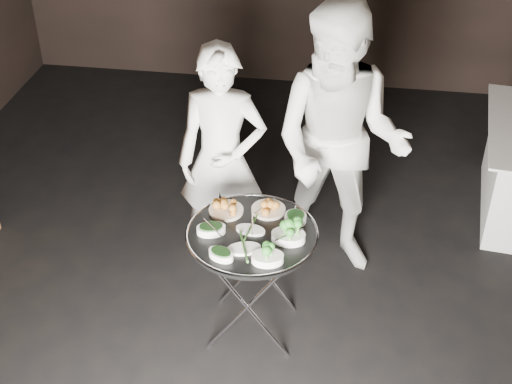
# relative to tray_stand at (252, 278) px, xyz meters

# --- Properties ---
(floor) EXTENTS (6.00, 7.00, 0.05)m
(floor) POSITION_rel_tray_stand_xyz_m (0.15, 0.04, -0.45)
(floor) COLOR black
(floor) RESTS_ON ground
(tray_stand) EXTENTS (0.51, 0.43, 0.75)m
(tray_stand) POSITION_rel_tray_stand_xyz_m (0.00, 0.00, 0.00)
(tray_stand) COLOR silver
(tray_stand) RESTS_ON floor
(serving_tray) EXTENTS (0.77, 0.77, 0.04)m
(serving_tray) POSITION_rel_tray_stand_xyz_m (0.00, -0.00, 0.34)
(serving_tray) COLOR black
(serving_tray) RESTS_ON tray_stand
(potato_plate_a) EXTENTS (0.21, 0.21, 0.08)m
(potato_plate_a) POSITION_rel_tray_stand_xyz_m (-0.18, 0.17, 0.38)
(potato_plate_a) COLOR beige
(potato_plate_a) RESTS_ON serving_tray
(potato_plate_b) EXTENTS (0.20, 0.20, 0.07)m
(potato_plate_b) POSITION_rel_tray_stand_xyz_m (0.06, 0.22, 0.38)
(potato_plate_b) COLOR beige
(potato_plate_b) RESTS_ON serving_tray
(greens_bowl) EXTENTS (0.13, 0.13, 0.07)m
(greens_bowl) POSITION_rel_tray_stand_xyz_m (0.23, 0.14, 0.38)
(greens_bowl) COLOR white
(greens_bowl) RESTS_ON serving_tray
(asparagus_plate_a) EXTENTS (0.19, 0.12, 0.04)m
(asparagus_plate_a) POSITION_rel_tray_stand_xyz_m (-0.01, 0.01, 0.36)
(asparagus_plate_a) COLOR white
(asparagus_plate_a) RESTS_ON serving_tray
(asparagus_plate_b) EXTENTS (0.21, 0.16, 0.04)m
(asparagus_plate_b) POSITION_rel_tray_stand_xyz_m (-0.02, -0.16, 0.37)
(asparagus_plate_b) COLOR white
(asparagus_plate_b) RESTS_ON serving_tray
(spinach_bowl_a) EXTENTS (0.19, 0.15, 0.07)m
(spinach_bowl_a) POSITION_rel_tray_stand_xyz_m (-0.23, -0.04, 0.38)
(spinach_bowl_a) COLOR white
(spinach_bowl_a) RESTS_ON serving_tray
(spinach_bowl_b) EXTENTS (0.18, 0.15, 0.06)m
(spinach_bowl_b) POSITION_rel_tray_stand_xyz_m (-0.13, -0.24, 0.38)
(spinach_bowl_b) COLOR white
(spinach_bowl_b) RESTS_ON serving_tray
(broccoli_bowl_a) EXTENTS (0.19, 0.14, 0.08)m
(broccoli_bowl_a) POSITION_rel_tray_stand_xyz_m (0.21, -0.04, 0.38)
(broccoli_bowl_a) COLOR white
(broccoli_bowl_a) RESTS_ON serving_tray
(broccoli_bowl_b) EXTENTS (0.20, 0.15, 0.07)m
(broccoli_bowl_b) POSITION_rel_tray_stand_xyz_m (0.12, -0.24, 0.38)
(broccoli_bowl_b) COLOR white
(broccoli_bowl_b) RESTS_ON serving_tray
(serving_utensils) EXTENTS (0.58, 0.42, 0.01)m
(serving_utensils) POSITION_rel_tray_stand_xyz_m (0.02, 0.07, 0.40)
(serving_utensils) COLOR silver
(serving_utensils) RESTS_ON serving_tray
(waiter_left) EXTENTS (0.60, 0.41, 1.60)m
(waiter_left) POSITION_rel_tray_stand_xyz_m (-0.30, 0.68, 0.38)
(waiter_left) COLOR white
(waiter_left) RESTS_ON floor
(waiter_right) EXTENTS (1.03, 0.87, 1.89)m
(waiter_right) POSITION_rel_tray_stand_xyz_m (0.45, 0.76, 0.52)
(waiter_right) COLOR white
(waiter_right) RESTS_ON floor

